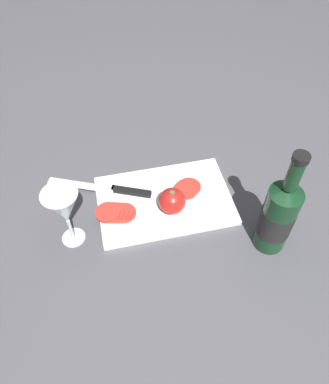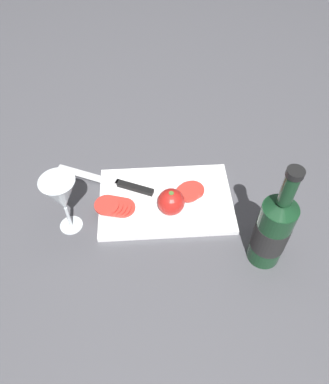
{
  "view_description": "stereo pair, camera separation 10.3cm",
  "coord_description": "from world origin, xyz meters",
  "views": [
    {
      "loc": [
        -0.1,
        -0.64,
        0.84
      ],
      "look_at": [
        0.04,
        -0.01,
        0.04
      ],
      "focal_mm": 35.0,
      "sensor_mm": 36.0,
      "label": 1
    },
    {
      "loc": [
        0.0,
        -0.66,
        0.84
      ],
      "look_at": [
        0.04,
        -0.01,
        0.04
      ],
      "focal_mm": 35.0,
      "sensor_mm": 36.0,
      "label": 2
    }
  ],
  "objects": [
    {
      "name": "ground_plane",
      "position": [
        0.0,
        0.0,
        0.0
      ],
      "size": [
        3.0,
        3.0,
        0.0
      ],
      "primitive_type": "plane",
      "color": "#4C4C51"
    },
    {
      "name": "cutting_board",
      "position": [
        0.04,
        -0.01,
        0.01
      ],
      "size": [
        0.37,
        0.24,
        0.01
      ],
      "color": "white",
      "rests_on": "ground_plane"
    },
    {
      "name": "wine_bottle",
      "position": [
        0.28,
        -0.19,
        0.11
      ],
      "size": [
        0.08,
        0.08,
        0.32
      ],
      "color": "#14381E",
      "rests_on": "ground_plane"
    },
    {
      "name": "wine_glass",
      "position": [
        -0.22,
        -0.07,
        0.13
      ],
      "size": [
        0.09,
        0.09,
        0.18
      ],
      "color": "silver",
      "rests_on": "ground_plane"
    },
    {
      "name": "whole_tomato",
      "position": [
        0.06,
        -0.05,
        0.05
      ],
      "size": [
        0.07,
        0.07,
        0.07
      ],
      "color": "red",
      "rests_on": "cutting_board"
    },
    {
      "name": "knife",
      "position": [
        -0.08,
        0.05,
        0.02
      ],
      "size": [
        0.29,
        0.14,
        0.01
      ],
      "rotation": [
        0.0,
        0.0,
        2.73
      ],
      "color": "silver",
      "rests_on": "cutting_board"
    },
    {
      "name": "tomato_slice_stack_near",
      "position": [
        0.12,
        0.01,
        0.02
      ],
      "size": [
        0.08,
        0.08,
        0.02
      ],
      "color": "red",
      "rests_on": "cutting_board"
    },
    {
      "name": "tomato_slice_stack_far",
      "position": [
        -0.1,
        -0.04,
        0.03
      ],
      "size": [
        0.11,
        0.07,
        0.03
      ],
      "color": "red",
      "rests_on": "cutting_board"
    }
  ]
}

